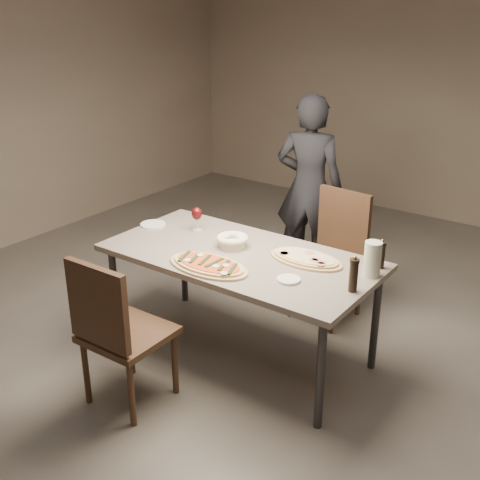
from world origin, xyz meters
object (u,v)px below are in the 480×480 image
Objects in this scene: zucchini_pizza at (208,265)px; chair_near at (116,327)px; pepper_mill_left at (381,254)px; diner at (309,187)px; bread_basket at (232,240)px; chair_far at (334,247)px; dining_table at (240,262)px; ham_pizza at (306,258)px; carafe at (372,259)px.

chair_near reaches higher than zucchini_pizza.
diner reaches higher than pepper_mill_left.
chair_near is 2.33m from diner.
chair_far reaches higher than bread_basket.
bread_basket is 0.93m from chair_far.
zucchini_pizza is at bearing 70.54° from chair_near.
ham_pizza is (0.40, 0.16, 0.07)m from dining_table.
diner is at bearing 95.21° from ham_pizza.
pepper_mill_left is (0.43, 0.18, 0.07)m from ham_pizza.
ham_pizza is at bearing -174.44° from carafe.
chair_near is at bearing -97.58° from bread_basket.
chair_far is at bearing 79.32° from ham_pizza.
zucchini_pizza is 1.23m from chair_far.
pepper_mill_left reaches higher than dining_table.
pepper_mill_left is 1.66m from chair_near.
ham_pizza is 0.79m from chair_far.
carafe is 0.22× the size of chair_near.
zucchini_pizza is at bearing -151.01° from carafe.
chair_far is 0.79m from diner.
dining_table is 8.35× the size of bread_basket.
bread_basket reaches higher than dining_table.
ham_pizza is 0.53m from bread_basket.
chair_far is (-0.60, 0.70, -0.32)m from carafe.
chair_near is at bearing -105.34° from dining_table.
diner is at bearing 90.47° from chair_near.
chair_near is (-1.07, -1.09, -0.31)m from carafe.
chair_far is at bearing 90.25° from zucchini_pizza.
ham_pizza is 0.47m from pepper_mill_left.
bread_basket is 1.12× the size of pepper_mill_left.
diner is (-0.26, 1.71, 0.03)m from zucchini_pizza.
pepper_mill_left is 0.12× the size of diner.
ham_pizza is at bearing 9.45° from bread_basket.
chair_far reaches higher than zucchini_pizza.
carafe is at bearing 136.27° from chair_far.
diner is (-0.05, 2.32, 0.25)m from chair_near.
ham_pizza is 0.31× the size of diner.
pepper_mill_left is at bearing 121.18° from diner.
pepper_mill_left is 0.88× the size of carafe.
carafe reaches higher than dining_table.
pepper_mill_left is at bearing 90.00° from carafe.
diner reaches higher than ham_pizza.
chair_far is at bearing 130.58° from carafe.
carafe is at bearing 44.54° from chair_near.
pepper_mill_left is 0.20× the size of chair_far.
dining_table is at bearing 73.76° from chair_near.
ham_pizza is at bearing 108.71° from chair_far.
bread_basket is at bearing 81.52° from chair_near.
zucchini_pizza is 0.35× the size of diner.
ham_pizza is 1.45m from diner.
chair_far is (-0.17, 0.74, -0.22)m from ham_pizza.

